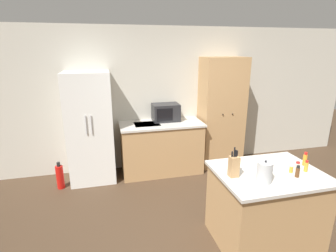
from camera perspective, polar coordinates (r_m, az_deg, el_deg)
ground_plane at (r=3.58m, az=14.21°, el=-22.36°), size 14.00×14.00×0.00m
wall_back at (r=5.04m, az=2.92°, el=6.06°), size 7.20×0.06×2.60m
refrigerator at (r=4.59m, az=-16.56°, el=-0.42°), size 0.74×0.66×1.86m
back_counter at (r=4.82m, az=-1.43°, el=-4.66°), size 1.48×0.68×0.94m
pantry_cabinet at (r=5.09m, az=11.52°, el=2.79°), size 0.79×0.53×2.07m
kitchen_island at (r=3.38m, az=20.30°, el=-16.15°), size 1.17×0.91×0.90m
microwave at (r=4.78m, az=-0.50°, el=2.98°), size 0.48×0.34×0.31m
knife_block at (r=2.89m, az=14.15°, el=-8.44°), size 0.10×0.09×0.34m
spice_bottle_tall_dark at (r=3.22m, az=25.24°, el=-8.48°), size 0.04×0.04×0.09m
spice_bottle_short_red at (r=3.31m, az=26.35°, el=-7.84°), size 0.05×0.05×0.10m
spice_bottle_amber_oil at (r=3.31m, az=27.87°, el=-7.77°), size 0.04×0.04×0.13m
spice_bottle_green_herb at (r=3.46m, az=27.65°, el=-6.42°), size 0.04×0.04×0.16m
spice_bottle_pale_salt at (r=3.14m, az=26.36°, el=-8.91°), size 0.04×0.04×0.13m
kettle at (r=2.88m, az=20.27°, el=-9.39°), size 0.15×0.15×0.24m
fire_extinguisher at (r=4.70m, az=-22.45°, el=-10.17°), size 0.12×0.12×0.46m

